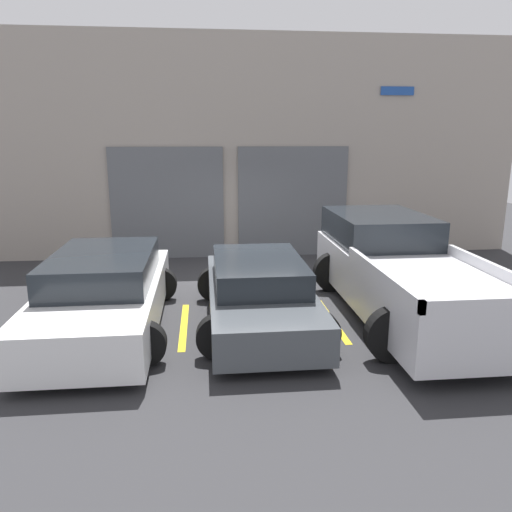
{
  "coord_description": "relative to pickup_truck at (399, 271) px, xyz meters",
  "views": [
    {
      "loc": [
        -0.92,
        -10.35,
        3.24
      ],
      "look_at": [
        0.0,
        -1.6,
        1.1
      ],
      "focal_mm": 35.0,
      "sensor_mm": 36.0,
      "label": 1
    }
  ],
  "objects": [
    {
      "name": "ground_plane",
      "position": [
        -2.64,
        1.8,
        -0.8
      ],
      "size": [
        28.0,
        28.0,
        0.0
      ],
      "primitive_type": "plane",
      "color": "#2D2D30"
    },
    {
      "name": "shophouse_building",
      "position": [
        -2.64,
        5.09,
        2.06
      ],
      "size": [
        15.38,
        0.68,
        5.8
      ],
      "color": "#9E9389",
      "rests_on": "ground"
    },
    {
      "name": "sedan_side",
      "position": [
        -2.64,
        -0.27,
        -0.25
      ],
      "size": [
        2.17,
        4.37,
        1.15
      ],
      "color": "#474C51",
      "rests_on": "ground"
    },
    {
      "name": "parking_stripe_left",
      "position": [
        -3.96,
        -0.3,
        -0.8
      ],
      "size": [
        0.12,
        2.2,
        0.01
      ],
      "primitive_type": "cube",
      "color": "gold",
      "rests_on": "ground"
    },
    {
      "name": "parking_stripe_far_left",
      "position": [
        -6.6,
        -0.3,
        -0.8
      ],
      "size": [
        0.12,
        2.2,
        0.01
      ],
      "primitive_type": "cube",
      "color": "gold",
      "rests_on": "ground"
    },
    {
      "name": "parking_stripe_right",
      "position": [
        1.32,
        -0.3,
        -0.8
      ],
      "size": [
        0.12,
        2.2,
        0.01
      ],
      "primitive_type": "cube",
      "color": "gold",
      "rests_on": "ground"
    },
    {
      "name": "pickup_truck",
      "position": [
        0.0,
        0.0,
        0.0
      ],
      "size": [
        2.56,
        5.54,
        1.68
      ],
      "color": "silver",
      "rests_on": "ground"
    },
    {
      "name": "parking_stripe_centre",
      "position": [
        -1.32,
        -0.3,
        -0.8
      ],
      "size": [
        0.12,
        2.2,
        0.01
      ],
      "primitive_type": "cube",
      "color": "gold",
      "rests_on": "ground"
    },
    {
      "name": "sedan_white",
      "position": [
        -5.28,
        -0.27,
        -0.18
      ],
      "size": [
        2.28,
        4.74,
        1.31
      ],
      "color": "white",
      "rests_on": "ground"
    }
  ]
}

